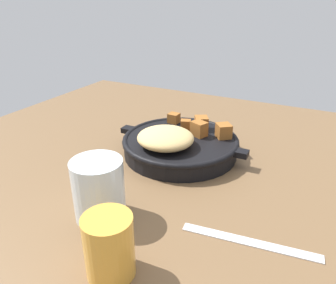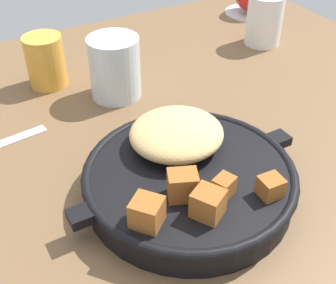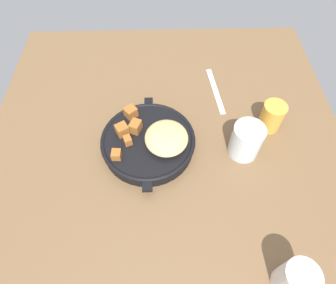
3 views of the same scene
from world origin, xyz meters
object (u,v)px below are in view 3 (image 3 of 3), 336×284
object	(u,v)px
water_glass_tall	(246,141)
white_creamer_pitcher	(295,280)
butter_knife	(215,90)
juice_glass_amber	(272,116)
cast_iron_skillet	(150,141)

from	to	relation	value
water_glass_tall	white_creamer_pitcher	distance (cm)	32.71
butter_knife	juice_glass_amber	distance (cm)	19.86
juice_glass_amber	cast_iron_skillet	bearing A→B (deg)	-79.40
butter_knife	white_creamer_pitcher	bearing A→B (deg)	1.68
cast_iron_skillet	water_glass_tall	world-z (taller)	water_glass_tall
cast_iron_skillet	butter_knife	size ratio (longest dim) A/B	1.50
butter_knife	juice_glass_amber	bearing A→B (deg)	36.07
cast_iron_skillet	butter_knife	world-z (taller)	cast_iron_skillet
juice_glass_amber	white_creamer_pitcher	world-z (taller)	white_creamer_pitcher
cast_iron_skillet	water_glass_tall	xyz separation A→B (cm)	(2.04, 24.74, 2.08)
butter_knife	water_glass_tall	size ratio (longest dim) A/B	2.01
water_glass_tall	juice_glass_amber	distance (cm)	12.04
cast_iron_skillet	water_glass_tall	bearing A→B (deg)	85.29
butter_knife	white_creamer_pitcher	distance (cm)	55.86
butter_knife	white_creamer_pitcher	size ratio (longest dim) A/B	2.07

